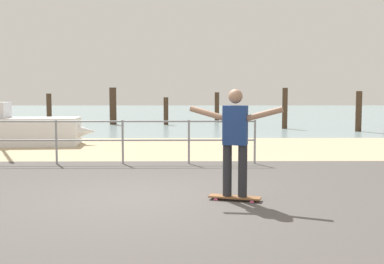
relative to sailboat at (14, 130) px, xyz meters
name	(u,v)px	position (x,y,z in m)	size (l,w,h in m)	color
ground_plane	(149,215)	(5.01, -8.64, -0.53)	(24.00, 10.00, 0.04)	#514C49
beach_strip	(170,148)	(5.01, -0.64, -0.53)	(24.00, 6.00, 0.04)	tan
sea_surface	(181,112)	(5.01, 27.36, -0.53)	(72.00, 50.00, 0.04)	#849EA3
railing_fence	(56,135)	(2.49, -4.04, 0.17)	(9.38, 0.05, 1.05)	gray
sailboat	(14,130)	(0.00, 0.00, 0.00)	(5.02, 1.77, 5.68)	silver
skateboard	(235,197)	(6.28, -7.85, -0.46)	(0.82, 0.43, 0.08)	brown
skateboarder	(235,136)	(6.28, -7.85, 0.49)	(1.41, 0.52, 1.65)	#26262B
groyne_post_0	(49,110)	(-1.33, 8.43, 0.32)	(0.25, 0.25, 1.69)	#422D1E
groyne_post_1	(113,106)	(1.55, 10.37, 0.48)	(0.37, 0.37, 2.01)	#422D1E
groyne_post_2	(166,111)	(4.44, 10.03, 0.22)	(0.26, 0.26, 1.49)	#422D1E
groyne_post_3	(217,107)	(7.32, 12.36, 0.36)	(0.27, 0.27, 1.76)	#422D1E
groyne_post_4	(285,108)	(10.21, 7.12, 0.45)	(0.25, 0.25, 1.95)	#422D1E
groyne_post_5	(359,112)	(13.09, 5.40, 0.37)	(0.27, 0.27, 1.79)	#422D1E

